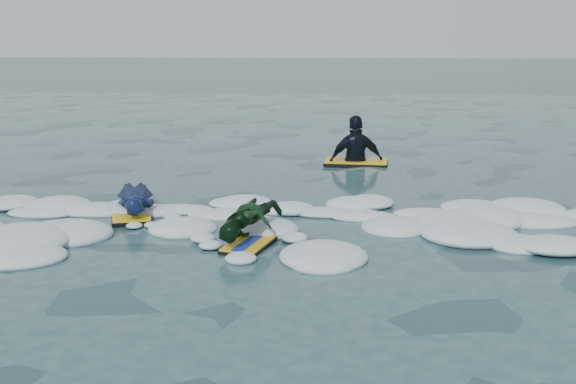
# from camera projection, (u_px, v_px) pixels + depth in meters

# --- Properties ---
(ground) EXTENTS (120.00, 120.00, 0.00)m
(ground) POSITION_uv_depth(u_px,v_px,m) (211.00, 249.00, 8.53)
(ground) COLOR #19353C
(ground) RESTS_ON ground
(foam_band) EXTENTS (12.00, 3.10, 0.30)m
(foam_band) POSITION_uv_depth(u_px,v_px,m) (224.00, 226.00, 9.54)
(foam_band) COLOR silver
(foam_band) RESTS_ON ground
(prone_woman_unit) EXTENTS (0.88, 1.54, 0.37)m
(prone_woman_unit) POSITION_uv_depth(u_px,v_px,m) (135.00, 201.00, 10.10)
(prone_woman_unit) COLOR black
(prone_woman_unit) RESTS_ON ground
(prone_child_unit) EXTENTS (0.95, 1.36, 0.48)m
(prone_child_unit) POSITION_uv_depth(u_px,v_px,m) (250.00, 223.00, 8.70)
(prone_child_unit) COLOR black
(prone_child_unit) RESTS_ON ground
(waiting_rider_unit) EXTENTS (1.26, 0.77, 1.80)m
(waiting_rider_unit) POSITION_uv_depth(u_px,v_px,m) (356.00, 162.00, 13.79)
(waiting_rider_unit) COLOR black
(waiting_rider_unit) RESTS_ON ground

